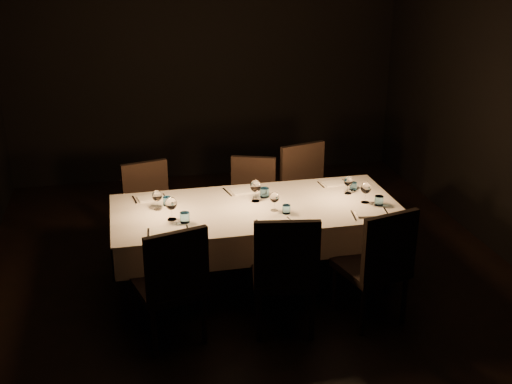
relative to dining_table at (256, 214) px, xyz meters
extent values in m
cube|color=black|center=(0.00, 0.00, -0.69)|extent=(5.00, 6.00, 0.01)
cube|color=black|center=(0.00, 3.00, 0.81)|extent=(5.00, 0.01, 3.00)
cube|color=black|center=(0.00, -3.00, 0.81)|extent=(5.00, 0.01, 3.00)
cube|color=black|center=(0.00, 0.00, 0.04)|extent=(2.40, 1.00, 0.04)
cylinder|color=black|center=(-1.12, -0.42, -0.33)|extent=(0.07, 0.07, 0.71)
cylinder|color=black|center=(-1.12, 0.42, -0.33)|extent=(0.07, 0.07, 0.71)
cylinder|color=black|center=(1.12, -0.42, -0.33)|extent=(0.07, 0.07, 0.71)
cylinder|color=black|center=(1.12, 0.42, -0.33)|extent=(0.07, 0.07, 0.71)
cube|color=beige|center=(0.00, 0.00, 0.07)|extent=(2.52, 1.12, 0.01)
cube|color=beige|center=(0.00, 0.55, -0.08)|extent=(2.52, 0.01, 0.28)
cube|color=beige|center=(0.00, -0.55, -0.08)|extent=(2.52, 0.01, 0.28)
cube|color=beige|center=(1.25, 0.00, -0.08)|extent=(0.01, 1.12, 0.28)
cube|color=beige|center=(-1.25, 0.00, -0.08)|extent=(0.01, 1.12, 0.28)
cylinder|color=black|center=(-0.70, -0.46, -0.48)|extent=(0.04, 0.04, 0.42)
cylinder|color=black|center=(-0.60, -0.85, -0.48)|extent=(0.04, 0.04, 0.42)
cylinder|color=black|center=(-1.09, -0.56, -0.48)|extent=(0.04, 0.04, 0.42)
cylinder|color=black|center=(-0.99, -0.95, -0.48)|extent=(0.04, 0.04, 0.42)
cube|color=black|center=(-0.85, -0.70, -0.23)|extent=(0.60, 0.60, 0.06)
cube|color=black|center=(-0.79, -0.91, 0.06)|extent=(0.48, 0.18, 0.53)
cube|color=white|center=(-0.81, -0.38, 0.08)|extent=(0.26, 0.18, 0.02)
cube|color=silver|center=(-0.96, -0.38, 0.08)|extent=(0.03, 0.22, 0.01)
cube|color=silver|center=(-0.65, -0.38, 0.08)|extent=(0.03, 0.22, 0.01)
cylinder|color=#A7D6F2|center=(-0.65, -0.20, 0.12)|extent=(0.08, 0.08, 0.09)
cylinder|color=white|center=(-0.75, -0.12, 0.08)|extent=(0.08, 0.08, 0.00)
cylinder|color=white|center=(-0.75, -0.12, 0.13)|extent=(0.01, 0.01, 0.09)
ellipsoid|color=white|center=(-0.75, -0.12, 0.22)|extent=(0.10, 0.10, 0.11)
cylinder|color=black|center=(0.30, -0.57, -0.47)|extent=(0.04, 0.04, 0.43)
cylinder|color=black|center=(0.23, -0.98, -0.47)|extent=(0.04, 0.04, 0.43)
cylinder|color=black|center=(-0.11, -0.50, -0.47)|extent=(0.04, 0.04, 0.43)
cylinder|color=black|center=(-0.18, -0.91, -0.47)|extent=(0.04, 0.04, 0.43)
cube|color=black|center=(0.06, -0.74, -0.22)|extent=(0.57, 0.57, 0.06)
cube|color=black|center=(0.03, -0.95, 0.08)|extent=(0.50, 0.13, 0.54)
cube|color=white|center=(0.09, -0.38, 0.08)|extent=(0.23, 0.16, 0.02)
cube|color=silver|center=(-0.04, -0.38, 0.08)|extent=(0.05, 0.19, 0.01)
cube|color=silver|center=(0.22, -0.38, 0.08)|extent=(0.04, 0.19, 0.01)
cylinder|color=#A7D6F2|center=(0.22, -0.20, 0.11)|extent=(0.07, 0.07, 0.07)
cylinder|color=white|center=(0.14, -0.12, 0.08)|extent=(0.06, 0.06, 0.00)
cylinder|color=white|center=(0.14, -0.12, 0.12)|extent=(0.01, 0.01, 0.08)
ellipsoid|color=white|center=(0.14, -0.12, 0.20)|extent=(0.08, 0.08, 0.10)
cylinder|color=black|center=(0.94, -0.51, -0.47)|extent=(0.04, 0.04, 0.43)
cylinder|color=black|center=(1.04, -0.90, -0.47)|extent=(0.04, 0.04, 0.43)
cylinder|color=black|center=(0.55, -0.60, -0.47)|extent=(0.04, 0.04, 0.43)
cylinder|color=black|center=(0.64, -1.00, -0.47)|extent=(0.04, 0.04, 0.43)
cube|color=black|center=(0.79, -0.75, -0.23)|extent=(0.59, 0.59, 0.06)
cube|color=black|center=(0.85, -0.96, 0.07)|extent=(0.49, 0.17, 0.53)
cube|color=white|center=(0.92, -0.38, 0.08)|extent=(0.26, 0.19, 0.02)
cube|color=silver|center=(0.77, -0.38, 0.08)|extent=(0.05, 0.22, 0.01)
cube|color=silver|center=(1.07, -0.38, 0.08)|extent=(0.05, 0.22, 0.01)
cylinder|color=#A7D6F2|center=(1.07, -0.20, 0.12)|extent=(0.08, 0.08, 0.08)
cylinder|color=white|center=(0.97, -0.12, 0.08)|extent=(0.07, 0.07, 0.00)
cylinder|color=white|center=(0.97, -0.12, 0.13)|extent=(0.01, 0.01, 0.09)
ellipsoid|color=white|center=(0.97, -0.12, 0.22)|extent=(0.10, 0.10, 0.11)
cylinder|color=black|center=(-1.01, 0.46, -0.49)|extent=(0.04, 0.04, 0.40)
cylinder|color=black|center=(-1.10, 0.82, -0.49)|extent=(0.04, 0.04, 0.40)
cylinder|color=black|center=(-0.65, 0.55, -0.49)|extent=(0.04, 0.04, 0.40)
cylinder|color=black|center=(-0.74, 0.91, -0.49)|extent=(0.04, 0.04, 0.40)
cube|color=black|center=(-0.87, 0.69, -0.26)|extent=(0.55, 0.55, 0.06)
cube|color=black|center=(-0.92, 0.88, 0.02)|extent=(0.45, 0.15, 0.49)
cube|color=white|center=(-0.90, 0.38, 0.08)|extent=(0.24, 0.17, 0.02)
cube|color=silver|center=(-1.04, 0.38, 0.08)|extent=(0.04, 0.20, 0.01)
cube|color=silver|center=(-0.76, 0.38, 0.08)|extent=(0.04, 0.20, 0.01)
cylinder|color=#A7D6F2|center=(-0.76, 0.20, 0.11)|extent=(0.07, 0.07, 0.08)
cylinder|color=white|center=(-0.85, 0.12, 0.08)|extent=(0.07, 0.07, 0.00)
cylinder|color=white|center=(-0.85, 0.12, 0.12)|extent=(0.01, 0.01, 0.08)
ellipsoid|color=white|center=(-0.85, 0.12, 0.20)|extent=(0.09, 0.09, 0.10)
cylinder|color=black|center=(-0.14, 0.56, -0.49)|extent=(0.04, 0.04, 0.39)
cylinder|color=black|center=(-0.02, 0.90, -0.49)|extent=(0.04, 0.04, 0.39)
cylinder|color=black|center=(0.20, 0.43, -0.49)|extent=(0.04, 0.04, 0.39)
cylinder|color=black|center=(0.33, 0.77, -0.49)|extent=(0.04, 0.04, 0.39)
cube|color=black|center=(0.09, 0.66, -0.27)|extent=(0.58, 0.58, 0.06)
cube|color=black|center=(0.16, 0.85, 0.01)|extent=(0.44, 0.20, 0.49)
cube|color=white|center=(-0.03, 0.38, 0.08)|extent=(0.27, 0.20, 0.02)
cube|color=silver|center=(-0.19, 0.38, 0.08)|extent=(0.06, 0.22, 0.01)
cube|color=silver|center=(0.12, 0.38, 0.08)|extent=(0.05, 0.22, 0.01)
cylinder|color=#A7D6F2|center=(0.12, 0.20, 0.12)|extent=(0.08, 0.08, 0.09)
cylinder|color=white|center=(0.02, 0.12, 0.08)|extent=(0.08, 0.08, 0.00)
cylinder|color=white|center=(0.02, 0.12, 0.13)|extent=(0.01, 0.01, 0.10)
ellipsoid|color=white|center=(0.02, 0.12, 0.22)|extent=(0.10, 0.10, 0.11)
cylinder|color=black|center=(0.59, 0.40, -0.47)|extent=(0.04, 0.04, 0.43)
cylinder|color=black|center=(0.48, 0.80, -0.47)|extent=(0.04, 0.04, 0.43)
cylinder|color=black|center=(0.98, 0.51, -0.47)|extent=(0.04, 0.04, 0.43)
cylinder|color=black|center=(0.88, 0.91, -0.47)|extent=(0.04, 0.04, 0.43)
cube|color=black|center=(0.73, 0.65, -0.23)|extent=(0.60, 0.60, 0.06)
cube|color=black|center=(0.67, 0.86, 0.07)|extent=(0.49, 0.18, 0.54)
cube|color=white|center=(0.85, 0.38, 0.08)|extent=(0.22, 0.15, 0.01)
cube|color=silver|center=(0.72, 0.38, 0.08)|extent=(0.03, 0.19, 0.01)
cube|color=silver|center=(0.98, 0.38, 0.08)|extent=(0.02, 0.19, 0.01)
cylinder|color=#A7D6F2|center=(0.98, 0.20, 0.11)|extent=(0.07, 0.07, 0.07)
cylinder|color=white|center=(0.90, 0.12, 0.08)|extent=(0.06, 0.06, 0.00)
cylinder|color=white|center=(0.90, 0.12, 0.12)|extent=(0.01, 0.01, 0.08)
ellipsoid|color=white|center=(0.90, 0.12, 0.20)|extent=(0.08, 0.08, 0.09)
camera|label=1|loc=(-1.12, -5.08, 2.28)|focal=45.00mm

